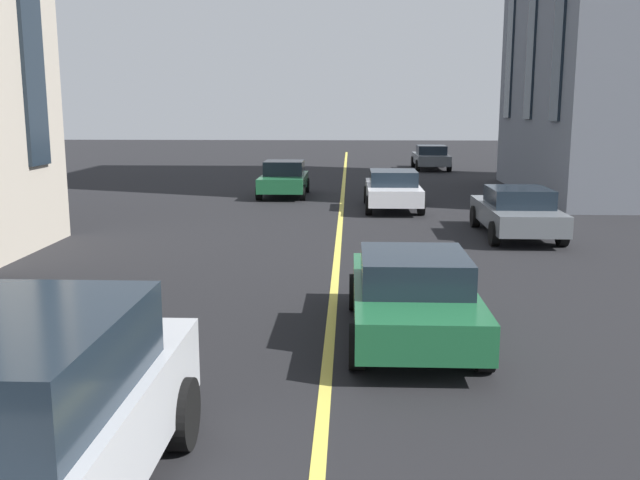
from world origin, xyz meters
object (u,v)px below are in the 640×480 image
object	(u,v)px
car_grey_near	(431,157)
car_grey_far	(517,211)
car_green_parked_a	(412,294)
car_white_mid	(393,189)
car_silver_parked_b	(21,425)
car_green_trailing	(284,179)

from	to	relation	value
car_grey_near	car_grey_far	bearing A→B (deg)	180.00
car_green_parked_a	car_grey_near	bearing A→B (deg)	-6.83
car_green_parked_a	car_grey_near	distance (m)	30.50
car_green_parked_a	car_grey_near	world-z (taller)	same
car_white_mid	car_grey_near	bearing A→B (deg)	-10.89
car_silver_parked_b	car_grey_near	world-z (taller)	car_silver_parked_b
car_silver_parked_b	car_white_mid	size ratio (longest dim) A/B	1.07
car_green_parked_a	car_grey_far	world-z (taller)	same
car_silver_parked_b	car_grey_near	xyz separation A→B (m)	(35.59, -7.30, -0.27)
car_green_trailing	car_grey_near	world-z (taller)	car_green_trailing
car_grey_near	car_white_mid	world-z (taller)	same
car_green_trailing	car_silver_parked_b	bearing A→B (deg)	179.91
car_silver_parked_b	car_white_mid	distance (m)	19.89
car_grey_far	car_green_parked_a	bearing A→B (deg)	157.89
car_silver_parked_b	car_grey_far	size ratio (longest dim) A/B	1.07
car_grey_near	car_white_mid	bearing A→B (deg)	169.11
car_silver_parked_b	car_green_trailing	bearing A→B (deg)	-0.09
car_grey_far	car_silver_parked_b	bearing A→B (deg)	152.87
car_green_trailing	car_white_mid	size ratio (longest dim) A/B	0.89
car_white_mid	car_green_trailing	bearing A→B (deg)	49.66
car_grey_near	car_grey_far	xyz separation A→B (m)	(-21.35, 0.00, 0.00)
car_grey_near	car_white_mid	xyz separation A→B (m)	(-16.15, 3.11, 0.00)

